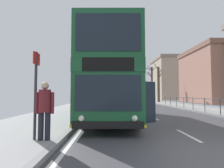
{
  "coord_description": "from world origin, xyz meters",
  "views": [
    {
      "loc": [
        -2.83,
        -4.0,
        1.46
      ],
      "look_at": [
        -2.63,
        6.47,
        2.04
      ],
      "focal_mm": 29.52,
      "sensor_mm": 36.0,
      "label": 1
    }
  ],
  "objects_px": {
    "pedestrian_companion": "(45,107)",
    "background_building_00": "(174,79)",
    "bare_tree_far_00": "(159,84)",
    "double_decker_bus_main": "(110,80)",
    "bare_tree_far_01": "(152,83)",
    "background_building_01": "(217,76)",
    "bus_stop_sign_near": "(36,85)"
  },
  "relations": [
    {
      "from": "pedestrian_companion",
      "to": "background_building_00",
      "type": "relative_size",
      "value": 0.15
    },
    {
      "from": "bare_tree_far_00",
      "to": "background_building_00",
      "type": "xyz_separation_m",
      "value": [
        8.6,
        16.32,
        2.2
      ]
    },
    {
      "from": "double_decker_bus_main",
      "to": "pedestrian_companion",
      "type": "xyz_separation_m",
      "value": [
        -1.95,
        -5.99,
        -1.27
      ]
    },
    {
      "from": "bare_tree_far_01",
      "to": "background_building_01",
      "type": "height_order",
      "value": "background_building_01"
    },
    {
      "from": "pedestrian_companion",
      "to": "bare_tree_far_00",
      "type": "relative_size",
      "value": 0.24
    },
    {
      "from": "pedestrian_companion",
      "to": "bare_tree_far_01",
      "type": "xyz_separation_m",
      "value": [
        10.76,
        32.22,
        2.79
      ]
    },
    {
      "from": "double_decker_bus_main",
      "to": "bare_tree_far_00",
      "type": "distance_m",
      "value": 21.73
    },
    {
      "from": "background_building_01",
      "to": "double_decker_bus_main",
      "type": "bearing_deg",
      "value": -134.4
    },
    {
      "from": "bus_stop_sign_near",
      "to": "bare_tree_far_00",
      "type": "bearing_deg",
      "value": 67.45
    },
    {
      "from": "pedestrian_companion",
      "to": "background_building_00",
      "type": "xyz_separation_m",
      "value": [
        19.04,
        42.29,
        4.39
      ]
    },
    {
      "from": "pedestrian_companion",
      "to": "background_building_00",
      "type": "height_order",
      "value": "background_building_00"
    },
    {
      "from": "bare_tree_far_00",
      "to": "background_building_01",
      "type": "bearing_deg",
      "value": -13.17
    },
    {
      "from": "double_decker_bus_main",
      "to": "pedestrian_companion",
      "type": "bearing_deg",
      "value": -108.08
    },
    {
      "from": "background_building_00",
      "to": "bare_tree_far_00",
      "type": "bearing_deg",
      "value": -117.78
    },
    {
      "from": "bus_stop_sign_near",
      "to": "background_building_00",
      "type": "relative_size",
      "value": 0.23
    },
    {
      "from": "pedestrian_companion",
      "to": "background_building_01",
      "type": "bearing_deg",
      "value": 50.8
    },
    {
      "from": "double_decker_bus_main",
      "to": "bare_tree_far_00",
      "type": "xyz_separation_m",
      "value": [
        8.49,
        19.98,
        0.92
      ]
    },
    {
      "from": "bare_tree_far_00",
      "to": "background_building_01",
      "type": "distance_m",
      "value": 9.33
    },
    {
      "from": "bus_stop_sign_near",
      "to": "background_building_00",
      "type": "distance_m",
      "value": 46.57
    },
    {
      "from": "background_building_01",
      "to": "bare_tree_far_00",
      "type": "bearing_deg",
      "value": 166.83
    },
    {
      "from": "background_building_00",
      "to": "background_building_01",
      "type": "xyz_separation_m",
      "value": [
        0.42,
        -18.43,
        -1.0
      ]
    },
    {
      "from": "double_decker_bus_main",
      "to": "background_building_01",
      "type": "xyz_separation_m",
      "value": [
        17.5,
        17.87,
        2.12
      ]
    },
    {
      "from": "bus_stop_sign_near",
      "to": "background_building_00",
      "type": "height_order",
      "value": "background_building_00"
    },
    {
      "from": "pedestrian_companion",
      "to": "background_building_01",
      "type": "xyz_separation_m",
      "value": [
        19.46,
        23.86,
        3.38
      ]
    },
    {
      "from": "pedestrian_companion",
      "to": "bare_tree_far_01",
      "type": "height_order",
      "value": "bare_tree_far_01"
    },
    {
      "from": "bare_tree_far_01",
      "to": "background_building_00",
      "type": "distance_m",
      "value": 13.13
    },
    {
      "from": "bare_tree_far_00",
      "to": "background_building_01",
      "type": "relative_size",
      "value": 0.6
    },
    {
      "from": "background_building_01",
      "to": "pedestrian_companion",
      "type": "bearing_deg",
      "value": -129.2
    },
    {
      "from": "background_building_00",
      "to": "bus_stop_sign_near",
      "type": "bearing_deg",
      "value": -114.63
    },
    {
      "from": "pedestrian_companion",
      "to": "bare_tree_far_01",
      "type": "relative_size",
      "value": 0.23
    },
    {
      "from": "double_decker_bus_main",
      "to": "background_building_00",
      "type": "distance_m",
      "value": 40.24
    },
    {
      "from": "bus_stop_sign_near",
      "to": "background_building_01",
      "type": "distance_m",
      "value": 31.03
    }
  ]
}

